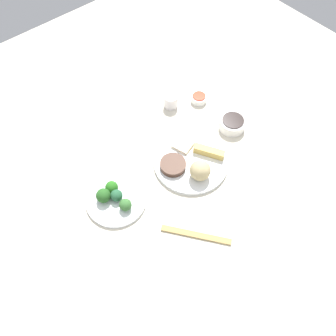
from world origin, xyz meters
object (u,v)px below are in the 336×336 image
(main_plate, at_px, (191,161))
(teacup, at_px, (171,101))
(broccoli_plate, at_px, (116,199))
(chopsticks_pair, at_px, (196,235))
(sauce_ramekin_sweet_and_sour, at_px, (199,99))
(soy_sauce_bowl, at_px, (232,124))

(main_plate, height_order, teacup, teacup)
(main_plate, relative_size, broccoli_plate, 1.31)
(teacup, distance_m, chopsticks_pair, 0.58)
(broccoli_plate, relative_size, sauce_ramekin_sweet_and_sour, 3.24)
(chopsticks_pair, bearing_deg, broccoli_plate, 114.22)
(sauce_ramekin_sweet_and_sour, xyz_separation_m, teacup, (-0.11, 0.06, 0.01))
(broccoli_plate, bearing_deg, main_plate, -9.88)
(main_plate, relative_size, chopsticks_pair, 1.19)
(teacup, bearing_deg, main_plate, -115.95)
(soy_sauce_bowl, bearing_deg, broccoli_plate, 176.41)
(sauce_ramekin_sweet_and_sour, height_order, teacup, teacup)
(teacup, relative_size, chopsticks_pair, 0.25)
(broccoli_plate, relative_size, soy_sauce_bowl, 2.05)
(broccoli_plate, xyz_separation_m, chopsticks_pair, (0.12, -0.28, -0.00))
(main_plate, relative_size, sauce_ramekin_sweet_and_sour, 4.25)
(soy_sauce_bowl, distance_m, sauce_ramekin_sweet_and_sour, 0.19)
(broccoli_plate, height_order, chopsticks_pair, broccoli_plate)
(broccoli_plate, height_order, teacup, teacup)
(soy_sauce_bowl, xyz_separation_m, sauce_ramekin_sweet_and_sour, (-0.00, 0.19, -0.01))
(soy_sauce_bowl, relative_size, sauce_ramekin_sweet_and_sour, 1.58)
(broccoli_plate, distance_m, sauce_ramekin_sweet_and_sour, 0.57)
(main_plate, height_order, chopsticks_pair, main_plate)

